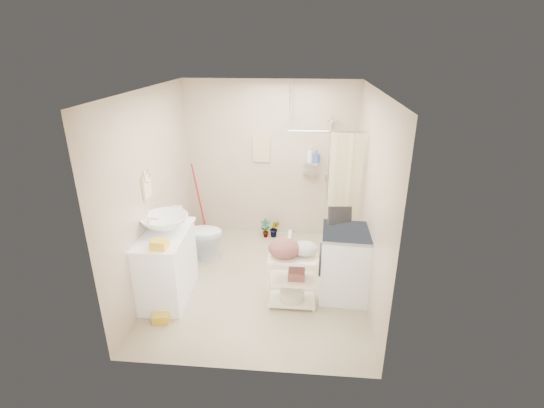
{
  "coord_description": "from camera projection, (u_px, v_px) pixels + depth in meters",
  "views": [
    {
      "loc": [
        0.58,
        -4.65,
        3.1
      ],
      "look_at": [
        0.14,
        0.25,
        1.09
      ],
      "focal_mm": 26.0,
      "sensor_mm": 36.0,
      "label": 1
    }
  ],
  "objects": [
    {
      "name": "floor",
      "position": [
        260.0,
        282.0,
        5.51
      ],
      "size": [
        3.2,
        3.2,
        0.0
      ],
      "primitive_type": "plane",
      "color": "tan",
      "rests_on": "ground"
    },
    {
      "name": "ceiling",
      "position": [
        258.0,
        90.0,
        4.52
      ],
      "size": [
        2.8,
        3.2,
        0.04
      ],
      "primitive_type": "cube",
      "color": "silver",
      "rests_on": "ground"
    },
    {
      "name": "wall_back",
      "position": [
        271.0,
        161.0,
        6.49
      ],
      "size": [
        2.8,
        0.04,
        2.6
      ],
      "primitive_type": "cube",
      "color": "#C6B49A",
      "rests_on": "ground"
    },
    {
      "name": "wall_front",
      "position": [
        238.0,
        259.0,
        3.54
      ],
      "size": [
        2.8,
        0.04,
        2.6
      ],
      "primitive_type": "cube",
      "color": "#C6B49A",
      "rests_on": "ground"
    },
    {
      "name": "wall_left",
      "position": [
        153.0,
        192.0,
        5.13
      ],
      "size": [
        0.04,
        3.2,
        2.6
      ],
      "primitive_type": "cube",
      "color": "#C6B49A",
      "rests_on": "ground"
    },
    {
      "name": "wall_right",
      "position": [
        371.0,
        199.0,
        4.9
      ],
      "size": [
        0.04,
        3.2,
        2.6
      ],
      "primitive_type": "cube",
      "color": "#C6B49A",
      "rests_on": "ground"
    },
    {
      "name": "vanity",
      "position": [
        167.0,
        265.0,
        5.06
      ],
      "size": [
        0.61,
        1.05,
        0.91
      ],
      "primitive_type": "cube",
      "rotation": [
        0.0,
        0.0,
        0.03
      ],
      "color": "white",
      "rests_on": "ground"
    },
    {
      "name": "sink",
      "position": [
        165.0,
        223.0,
        4.92
      ],
      "size": [
        0.62,
        0.62,
        0.2
      ],
      "primitive_type": "imported",
      "rotation": [
        0.0,
        0.0,
        -0.05
      ],
      "color": "white",
      "rests_on": "vanity"
    },
    {
      "name": "counter_basket",
      "position": [
        159.0,
        244.0,
        4.51
      ],
      "size": [
        0.2,
        0.16,
        0.1
      ],
      "primitive_type": "cube",
      "rotation": [
        0.0,
        0.0,
        -0.09
      ],
      "color": "yellow",
      "rests_on": "vanity"
    },
    {
      "name": "floor_basket",
      "position": [
        161.0,
        316.0,
        4.7
      ],
      "size": [
        0.31,
        0.25,
        0.15
      ],
      "primitive_type": "cube",
      "rotation": [
        0.0,
        0.0,
        0.15
      ],
      "color": "yellow",
      "rests_on": "ground"
    },
    {
      "name": "toilet",
      "position": [
        196.0,
        234.0,
        5.97
      ],
      "size": [
        0.85,
        0.54,
        0.82
      ],
      "primitive_type": "imported",
      "rotation": [
        0.0,
        0.0,
        1.67
      ],
      "color": "silver",
      "rests_on": "ground"
    },
    {
      "name": "mop",
      "position": [
        196.0,
        199.0,
        6.67
      ],
      "size": [
        0.16,
        0.16,
        1.3
      ],
      "primitive_type": null,
      "rotation": [
        0.0,
        0.0,
        0.37
      ],
      "color": "red",
      "rests_on": "ground"
    },
    {
      "name": "potted_plant_a",
      "position": [
        265.0,
        228.0,
        6.73
      ],
      "size": [
        0.19,
        0.14,
        0.33
      ],
      "primitive_type": "imported",
      "rotation": [
        0.0,
        0.0,
        0.1
      ],
      "color": "brown",
      "rests_on": "ground"
    },
    {
      "name": "potted_plant_b",
      "position": [
        275.0,
        229.0,
        6.74
      ],
      "size": [
        0.18,
        0.15,
        0.31
      ],
      "primitive_type": "imported",
      "rotation": [
        0.0,
        0.0,
        -0.09
      ],
      "color": "brown",
      "rests_on": "ground"
    },
    {
      "name": "hanging_towel",
      "position": [
        261.0,
        149.0,
        6.41
      ],
      "size": [
        0.28,
        0.03,
        0.42
      ],
      "primitive_type": "cube",
      "color": "#CDBC8D",
      "rests_on": "wall_back"
    },
    {
      "name": "towel_ring",
      "position": [
        147.0,
        185.0,
        4.88
      ],
      "size": [
        0.04,
        0.22,
        0.34
      ],
      "primitive_type": null,
      "color": "#FEE79D",
      "rests_on": "wall_left"
    },
    {
      "name": "tp_holder",
      "position": [
        162.0,
        230.0,
        5.39
      ],
      "size": [
        0.08,
        0.12,
        0.14
      ],
      "primitive_type": null,
      "color": "white",
      "rests_on": "wall_left"
    },
    {
      "name": "shower",
      "position": [
        323.0,
        188.0,
        6.01
      ],
      "size": [
        1.1,
        1.1,
        2.1
      ],
      "primitive_type": null,
      "color": "white",
      "rests_on": "ground"
    },
    {
      "name": "shampoo_bottle_a",
      "position": [
        310.0,
        155.0,
        6.3
      ],
      "size": [
        0.1,
        0.1,
        0.24
      ],
      "primitive_type": "imported",
      "rotation": [
        0.0,
        0.0,
        0.03
      ],
      "color": "silver",
      "rests_on": "shower"
    },
    {
      "name": "shampoo_bottle_b",
      "position": [
        316.0,
        156.0,
        6.31
      ],
      "size": [
        0.11,
        0.11,
        0.19
      ],
      "primitive_type": "imported",
      "rotation": [
        0.0,
        0.0,
        -0.31
      ],
      "color": "#344AA2",
      "rests_on": "shower"
    },
    {
      "name": "washing_machine",
      "position": [
        346.0,
        263.0,
        5.08
      ],
      "size": [
        0.67,
        0.69,
        0.93
      ],
      "primitive_type": "cube",
      "rotation": [
        0.0,
        0.0,
        -0.05
      ],
      "color": "silver",
      "rests_on": "ground"
    },
    {
      "name": "laundry_rack",
      "position": [
        292.0,
        275.0,
        4.91
      ],
      "size": [
        0.6,
        0.35,
        0.83
      ],
      "primitive_type": null,
      "rotation": [
        0.0,
        0.0,
        -0.01
      ],
      "color": "#F4F0CD",
      "rests_on": "ground"
    },
    {
      "name": "ironing_board",
      "position": [
        339.0,
        250.0,
        5.13
      ],
      "size": [
        0.35,
        0.23,
        1.19
      ],
      "primitive_type": null,
      "rotation": [
        0.0,
        0.0,
        0.43
      ],
      "color": "black",
      "rests_on": "ground"
    }
  ]
}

